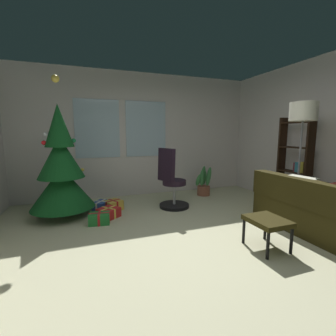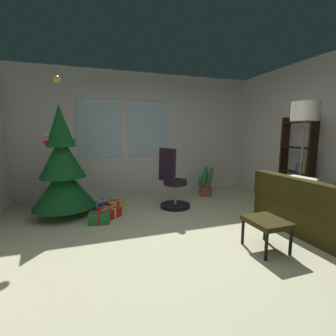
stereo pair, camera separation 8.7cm
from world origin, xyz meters
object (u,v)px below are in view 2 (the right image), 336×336
Objects in this scene: floor_lamp at (305,119)px; gift_box_blue at (102,205)px; gift_box_gold at (114,205)px; gift_box_red at (109,212)px; office_chair at (173,185)px; potted_plant at (205,184)px; bookshelf at (297,169)px; footstool at (266,224)px; holiday_tree at (63,171)px; gift_box_green at (100,218)px.

gift_box_blue is at bearing 151.79° from floor_lamp.
gift_box_red is at bearing -108.25° from gift_box_gold.
office_chair is at bearing -13.28° from gift_box_gold.
floor_lamp is at bearing -37.74° from office_chair.
office_chair is at bearing -147.35° from potted_plant.
gift_box_gold is 0.22× the size of bookshelf.
potted_plant is (0.51, 2.54, -0.07)m from footstool.
office_chair is 1.72× the size of potted_plant.
bookshelf is 1.87m from potted_plant.
gift_box_gold is 0.33× the size of office_chair.
potted_plant reaches higher than gift_box_red.
bookshelf is (3.96, -0.99, -0.02)m from holiday_tree.
bookshelf reaches higher than gift_box_gold.
footstool is 1.41× the size of gift_box_green.
office_chair is (1.34, 0.36, 0.36)m from gift_box_green.
footstool is 1.33× the size of gift_box_blue.
holiday_tree is at bearing 157.46° from floor_lamp.
gift_box_red is 0.42m from gift_box_blue.
gift_box_green is 3.52m from bookshelf.
potted_plant is (2.29, 0.38, 0.17)m from gift_box_blue.
floor_lamp is 2.84× the size of potted_plant.
office_chair is (1.26, -0.28, 0.36)m from gift_box_blue.
gift_box_gold is at bearing 126.39° from footstool.
potted_plant reaches higher than gift_box_gold.
potted_plant is at bearing 11.21° from gift_box_gold.
gift_box_red is at bearing 168.21° from bookshelf.
floor_lamp reaches higher than potted_plant.
gift_box_red is at bearing -160.44° from potted_plant.
holiday_tree is 3.90m from floor_lamp.
gift_box_red is 0.64× the size of potted_plant.
gift_box_green is 0.67m from gift_box_gold.
gift_box_blue is (0.08, 0.65, 0.00)m from gift_box_green.
bookshelf is at bearing -7.35° from gift_box_green.
footstool is 0.73× the size of potted_plant.
gift_box_green is at bearing -115.26° from gift_box_gold.
office_chair reaches higher than gift_box_green.
floor_lamp reaches higher than gift_box_blue.
gift_box_gold is 0.21m from gift_box_blue.
gift_box_blue is at bearing 83.31° from gift_box_green.
bookshelf is 2.57× the size of potted_plant.
office_chair is 2.39m from floor_lamp.
floor_lamp is at bearing -17.04° from gift_box_green.
potted_plant is (1.03, 0.66, -0.18)m from office_chair.
holiday_tree is 0.92m from gift_box_blue.
footstool is at bearing -145.69° from bookshelf.
holiday_tree reaches higher than potted_plant.
holiday_tree is 1.03m from gift_box_red.
bookshelf is 0.91× the size of floor_lamp.
office_chair is at bearing -5.63° from holiday_tree.
gift_box_gold is at bearing 161.49° from bookshelf.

